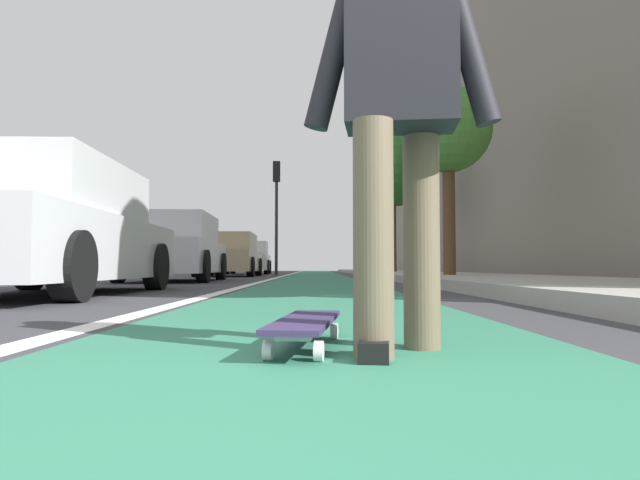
{
  "coord_description": "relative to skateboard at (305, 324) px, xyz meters",
  "views": [
    {
      "loc": [
        -0.84,
        -0.0,
        0.31
      ],
      "look_at": [
        13.57,
        -0.1,
        1.01
      ],
      "focal_mm": 31.89,
      "sensor_mm": 36.0,
      "label": 1
    }
  ],
  "objects": [
    {
      "name": "sidewalk_curb",
      "position": [
        16.64,
        -3.36,
        -0.02
      ],
      "size": [
        52.0,
        3.2,
        0.15
      ],
      "primitive_type": "cube",
      "color": "#9E9B93",
      "rests_on": "ground"
    },
    {
      "name": "skateboard",
      "position": [
        0.0,
        0.0,
        0.0
      ],
      "size": [
        0.86,
        0.3,
        0.11
      ],
      "color": "white",
      "rests_on": "ground"
    },
    {
      "name": "building_facade",
      "position": [
        20.64,
        -6.22,
        6.73
      ],
      "size": [
        40.0,
        1.2,
        13.66
      ],
      "primitive_type": "cube",
      "color": "gray",
      "rests_on": "ground"
    },
    {
      "name": "parked_car_far",
      "position": [
        17.54,
        2.99,
        0.62
      ],
      "size": [
        4.4,
        2.02,
        1.49
      ],
      "color": "tan",
      "rests_on": "ground"
    },
    {
      "name": "parked_car_end",
      "position": [
        24.31,
        3.11,
        0.62
      ],
      "size": [
        4.43,
        2.12,
        1.49
      ],
      "color": "silver",
      "rests_on": "ground"
    },
    {
      "name": "lane_stripe_white",
      "position": [
        18.64,
        1.14,
        -0.09
      ],
      "size": [
        52.0,
        0.16,
        0.01
      ],
      "primitive_type": "cube",
      "color": "silver",
      "rests_on": "ground"
    },
    {
      "name": "street_tree_far",
      "position": [
        19.15,
        -2.96,
        3.9
      ],
      "size": [
        2.79,
        2.79,
        5.4
      ],
      "color": "brown",
      "rests_on": "ground"
    },
    {
      "name": "traffic_light",
      "position": [
        20.2,
        1.54,
        3.01
      ],
      "size": [
        0.33,
        0.28,
        4.52
      ],
      "color": "#2D2D2D",
      "rests_on": "ground"
    },
    {
      "name": "street_tree_mid",
      "position": [
        10.21,
        -2.96,
        3.22
      ],
      "size": [
        1.92,
        1.92,
        4.33
      ],
      "color": "brown",
      "rests_on": "ground"
    },
    {
      "name": "ground_plane",
      "position": [
        8.64,
        -0.04,
        -0.09
      ],
      "size": [
        80.0,
        80.0,
        0.0
      ],
      "primitive_type": "plane",
      "color": "#38383D"
    },
    {
      "name": "bike_lane_paint",
      "position": [
        22.64,
        -0.04,
        -0.09
      ],
      "size": [
        56.0,
        2.06,
        0.0
      ],
      "primitive_type": "cube",
      "color": "#2D7256",
      "rests_on": "ground"
    },
    {
      "name": "skater_person",
      "position": [
        -0.15,
        -0.35,
        0.84
      ],
      "size": [
        0.44,
        0.72,
        1.64
      ],
      "color": "brown",
      "rests_on": "ground"
    },
    {
      "name": "parked_car_mid",
      "position": [
        10.63,
        3.16,
        0.63
      ],
      "size": [
        4.52,
        2.06,
        1.49
      ],
      "color": "silver",
      "rests_on": "ground"
    },
    {
      "name": "parked_car_near",
      "position": [
        4.21,
        3.01,
        0.62
      ],
      "size": [
        4.64,
        2.03,
        1.48
      ],
      "color": "silver",
      "rests_on": "ground"
    }
  ]
}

